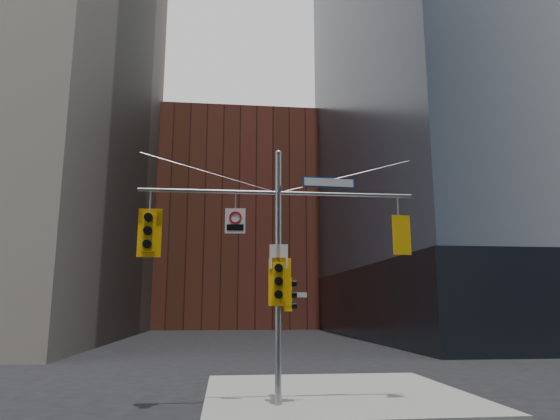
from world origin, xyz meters
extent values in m
cube|color=gray|center=(2.00, 4.00, 0.07)|extent=(8.00, 8.00, 0.15)
cube|color=black|center=(28.00, 32.00, 3.00)|extent=(36.40, 36.40, 6.00)
cube|color=brown|center=(0.00, 58.00, 14.00)|extent=(26.00, 20.00, 28.00)
cylinder|color=gray|center=(0.00, 2.00, 3.60)|extent=(0.18, 0.18, 7.20)
sphere|color=gray|center=(0.00, 2.00, 7.20)|extent=(0.20, 0.20, 0.20)
cylinder|color=gray|center=(-2.00, 2.00, 6.00)|extent=(4.00, 0.11, 0.11)
cylinder|color=gray|center=(2.00, 2.00, 6.00)|extent=(4.00, 0.11, 0.11)
cylinder|color=gray|center=(0.00, 1.65, 6.00)|extent=(0.10, 0.70, 0.10)
cylinder|color=gray|center=(-2.00, 2.00, 6.55)|extent=(4.00, 0.02, 1.12)
cylinder|color=gray|center=(2.00, 2.00, 6.55)|extent=(4.00, 0.02, 1.12)
cube|color=#F4B40C|center=(-3.63, 2.00, 4.80)|extent=(0.37, 0.26, 1.12)
cube|color=#F4B40C|center=(-3.64, 2.19, 4.80)|extent=(0.66, 0.06, 1.38)
cylinder|color=black|center=(-3.63, 1.79, 5.17)|extent=(0.24, 0.17, 0.23)
cylinder|color=black|center=(-3.63, 1.87, 5.17)|extent=(0.20, 0.03, 0.20)
cylinder|color=black|center=(-3.63, 1.79, 4.80)|extent=(0.24, 0.17, 0.23)
cylinder|color=black|center=(-3.63, 1.87, 4.80)|extent=(0.20, 0.03, 0.20)
cylinder|color=black|center=(-3.63, 1.79, 4.43)|extent=(0.24, 0.17, 0.23)
cylinder|color=black|center=(-3.63, 1.87, 4.43)|extent=(0.20, 0.03, 0.20)
cube|color=#F4B40C|center=(3.58, 2.00, 4.80)|extent=(0.32, 0.24, 0.93)
cube|color=#F4B40C|center=(3.59, 1.84, 4.80)|extent=(0.55, 0.09, 1.16)
cylinder|color=black|center=(3.56, 2.18, 5.11)|extent=(0.21, 0.16, 0.20)
cylinder|color=black|center=(3.57, 2.11, 5.11)|extent=(0.17, 0.03, 0.17)
cylinder|color=black|center=(3.56, 2.18, 4.80)|extent=(0.21, 0.16, 0.20)
cylinder|color=black|center=(3.57, 2.11, 4.80)|extent=(0.17, 0.03, 0.17)
cylinder|color=black|center=(3.56, 2.18, 4.49)|extent=(0.21, 0.16, 0.20)
cylinder|color=#0CE559|center=(3.57, 2.11, 4.49)|extent=(0.17, 0.03, 0.17)
cube|color=#F4B40C|center=(0.28, 2.00, 3.09)|extent=(0.27, 0.34, 0.93)
cylinder|color=black|center=(0.45, 1.97, 3.40)|extent=(0.18, 0.22, 0.19)
cylinder|color=black|center=(0.38, 1.98, 3.40)|extent=(0.05, 0.17, 0.17)
cylinder|color=black|center=(0.45, 1.97, 3.09)|extent=(0.18, 0.22, 0.19)
cylinder|color=black|center=(0.38, 1.98, 3.09)|extent=(0.05, 0.17, 0.17)
cylinder|color=black|center=(0.45, 1.97, 2.78)|extent=(0.18, 0.22, 0.19)
cylinder|color=black|center=(0.38, 1.98, 2.78)|extent=(0.05, 0.17, 0.17)
cube|color=#F4B40C|center=(0.00, 1.72, 3.43)|extent=(0.39, 0.30, 1.07)
cube|color=#F4B40C|center=(0.03, 1.90, 3.43)|extent=(0.63, 0.15, 1.33)
cylinder|color=black|center=(-0.04, 1.52, 3.79)|extent=(0.25, 0.20, 0.22)
cylinder|color=black|center=(-0.02, 1.60, 3.79)|extent=(0.19, 0.05, 0.19)
cylinder|color=black|center=(-0.04, 1.52, 3.43)|extent=(0.25, 0.20, 0.22)
cylinder|color=black|center=(-0.02, 1.60, 3.43)|extent=(0.19, 0.05, 0.19)
cylinder|color=black|center=(-0.04, 1.52, 3.07)|extent=(0.25, 0.20, 0.22)
cylinder|color=black|center=(-0.02, 1.60, 3.07)|extent=(0.19, 0.05, 0.19)
cube|color=navy|center=(1.50, 2.00, 6.35)|extent=(1.58, 0.14, 0.31)
cube|color=silver|center=(1.50, 1.98, 6.35)|extent=(1.49, 0.10, 0.24)
cube|color=silver|center=(-1.24, 1.98, 5.15)|extent=(0.58, 0.09, 0.72)
torus|color=#B20A0A|center=(-1.24, 1.96, 5.25)|extent=(0.36, 0.09, 0.36)
cube|color=black|center=(-1.24, 1.96, 4.96)|extent=(0.48, 0.06, 0.17)
cube|color=silver|center=(0.00, 1.88, 4.14)|extent=(0.52, 0.08, 0.68)
cube|color=#D88C00|center=(0.00, 1.86, 3.95)|extent=(0.38, 0.05, 0.30)
cube|color=silver|center=(0.45, 2.00, 3.07)|extent=(0.72, 0.03, 0.14)
cube|color=#145926|center=(0.00, 2.45, 2.88)|extent=(0.05, 0.72, 0.14)
camera|label=1|loc=(-1.48, -12.06, 2.77)|focal=32.00mm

